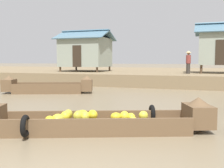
% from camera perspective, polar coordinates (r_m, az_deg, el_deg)
% --- Properties ---
extents(ground_plane, '(300.00, 300.00, 0.00)m').
position_cam_1_polar(ground_plane, '(12.65, 11.12, -3.26)').
color(ground_plane, '#7A6B51').
extents(riverbank_strip, '(160.00, 20.00, 0.86)m').
position_cam_1_polar(riverbank_strip, '(27.08, 15.52, 1.93)').
color(riverbank_strip, '#7F6B4C').
rests_on(riverbank_strip, ground).
extents(banana_boat, '(5.84, 3.02, 0.87)m').
position_cam_1_polar(banana_boat, '(6.78, -3.86, -7.79)').
color(banana_boat, brown).
rests_on(banana_boat, ground).
extents(cargo_boat_upstream, '(4.96, 2.70, 0.97)m').
position_cam_1_polar(cargo_boat_upstream, '(15.24, -13.58, -0.62)').
color(cargo_boat_upstream, brown).
rests_on(cargo_boat_upstream, ground).
extents(stilt_house_left, '(4.55, 3.93, 3.66)m').
position_cam_1_polar(stilt_house_left, '(23.88, -5.71, 6.96)').
color(stilt_house_left, '#4C3826').
rests_on(stilt_house_left, riverbank_strip).
extents(stilt_house_mid_left, '(3.77, 3.12, 3.84)m').
position_cam_1_polar(stilt_house_mid_left, '(21.74, 22.36, 7.35)').
color(stilt_house_mid_left, '#4C3826').
rests_on(stilt_house_mid_left, riverbank_strip).
extents(vendor_person, '(0.44, 0.44, 1.66)m').
position_cam_1_polar(vendor_person, '(19.98, 16.14, 4.79)').
color(vendor_person, '#332D28').
rests_on(vendor_person, riverbank_strip).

